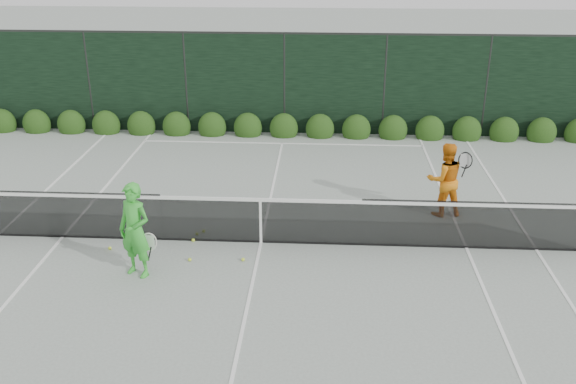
{
  "coord_description": "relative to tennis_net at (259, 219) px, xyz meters",
  "views": [
    {
      "loc": [
        1.23,
        -11.55,
        5.95
      ],
      "look_at": [
        0.53,
        0.3,
        1.0
      ],
      "focal_mm": 40.0,
      "sensor_mm": 36.0,
      "label": 1
    }
  ],
  "objects": [
    {
      "name": "windscreen_fence",
      "position": [
        0.02,
        -2.71,
        0.98
      ],
      "size": [
        32.0,
        21.07,
        3.06
      ],
      "color": "black",
      "rests_on": "ground"
    },
    {
      "name": "player_woman",
      "position": [
        -2.1,
        -1.39,
        0.36
      ],
      "size": [
        0.77,
        0.66,
        1.78
      ],
      "rotation": [
        0.0,
        0.0,
        -0.42
      ],
      "color": "green",
      "rests_on": "ground"
    },
    {
      "name": "tennis_net",
      "position": [
        0.0,
        0.0,
        0.0
      ],
      "size": [
        12.9,
        0.1,
        1.07
      ],
      "color": "black",
      "rests_on": "ground"
    },
    {
      "name": "court_lines",
      "position": [
        0.02,
        0.0,
        -0.53
      ],
      "size": [
        11.03,
        23.83,
        0.01
      ],
      "color": "white",
      "rests_on": "ground"
    },
    {
      "name": "tennis_balls",
      "position": [
        -1.57,
        -0.2,
        -0.5
      ],
      "size": [
        2.77,
        1.31,
        0.07
      ],
      "color": "#D7F135",
      "rests_on": "ground"
    },
    {
      "name": "ground",
      "position": [
        0.02,
        0.0,
        -0.53
      ],
      "size": [
        80.0,
        80.0,
        0.0
      ],
      "primitive_type": "plane",
      "color": "gray",
      "rests_on": "ground"
    },
    {
      "name": "player_man",
      "position": [
        3.9,
        1.62,
        0.3
      ],
      "size": [
        0.95,
        0.77,
        1.66
      ],
      "rotation": [
        0.0,
        0.0,
        3.33
      ],
      "color": "orange",
      "rests_on": "ground"
    },
    {
      "name": "hedge_row",
      "position": [
        0.02,
        7.15,
        -0.3
      ],
      "size": [
        31.66,
        0.65,
        0.94
      ],
      "color": "#17330D",
      "rests_on": "ground"
    }
  ]
}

